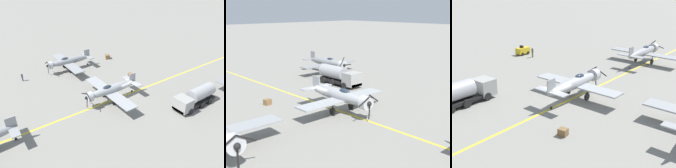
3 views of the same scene
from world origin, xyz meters
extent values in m
plane|color=gray|center=(0.00, 0.00, 0.00)|extent=(400.00, 400.00, 0.00)
cube|color=yellow|center=(0.00, 0.00, 0.00)|extent=(0.30, 160.00, 0.01)
ellipsoid|color=gray|center=(-13.72, -15.93, 2.05)|extent=(1.50, 9.50, 1.42)
cylinder|color=#B7B7BC|center=(-13.72, -11.48, 2.05)|extent=(1.57, 0.90, 1.58)
ellipsoid|color=#232D3D|center=(-13.72, -14.79, 2.61)|extent=(0.80, 1.70, 0.76)
cube|color=gray|center=(-13.72, -15.17, 1.71)|extent=(12.00, 2.10, 0.16)
cube|color=gray|center=(-13.72, -20.02, 2.20)|extent=(4.40, 1.10, 0.12)
cube|color=gray|center=(-13.72, -20.02, 2.85)|extent=(0.14, 1.30, 1.60)
sphere|color=black|center=(-13.72, -10.98, 2.05)|extent=(0.56, 0.56, 0.56)
cube|color=black|center=(-14.60, -10.98, 2.06)|extent=(1.75, 0.06, 0.17)
cube|color=black|center=(-13.30, -10.98, 1.29)|extent=(0.98, 0.06, 1.60)
cube|color=black|center=(-13.28, -10.98, 2.80)|extent=(1.02, 0.06, 1.57)
cylinder|color=black|center=(-15.22, -15.17, 1.08)|extent=(0.14, 0.14, 1.26)
cylinder|color=black|center=(-15.22, -15.17, 0.45)|extent=(0.22, 0.90, 0.90)
cylinder|color=black|center=(-12.22, -15.17, 1.08)|extent=(0.14, 0.14, 1.26)
cylinder|color=black|center=(-12.22, -15.17, 0.45)|extent=(0.22, 0.90, 0.90)
cylinder|color=black|center=(-13.72, -20.08, 0.18)|extent=(0.12, 0.36, 0.36)
ellipsoid|color=#97999C|center=(0.18, 2.57, 2.05)|extent=(1.50, 9.50, 1.42)
cylinder|color=#B7B7BC|center=(0.18, 7.02, 2.05)|extent=(1.58, 0.90, 1.58)
ellipsoid|color=#232D3D|center=(0.18, 3.71, 2.61)|extent=(0.80, 1.70, 0.76)
cube|color=#97999C|center=(0.18, 3.33, 1.71)|extent=(12.00, 2.10, 0.16)
cube|color=#97999C|center=(0.18, -1.52, 2.20)|extent=(4.40, 1.10, 0.12)
cube|color=#97999C|center=(0.18, -1.52, 2.85)|extent=(0.14, 1.30, 1.60)
sphere|color=black|center=(0.18, 7.52, 2.05)|extent=(0.56, 0.56, 0.56)
cube|color=black|center=(0.11, 7.52, 1.18)|extent=(0.28, 0.06, 1.76)
cube|color=black|center=(0.97, 7.52, 2.43)|extent=(1.64, 0.06, 0.88)
cube|color=black|center=(-0.54, 7.52, 2.55)|extent=(1.52, 0.06, 1.11)
cylinder|color=black|center=(-1.32, 3.33, 1.08)|extent=(0.14, 0.14, 1.26)
cylinder|color=black|center=(-1.32, 3.33, 0.45)|extent=(0.22, 0.90, 0.90)
cylinder|color=black|center=(1.68, 3.33, 1.08)|extent=(0.14, 0.14, 1.26)
cylinder|color=black|center=(1.68, 3.33, 0.45)|extent=(0.22, 0.90, 0.90)
cylinder|color=black|center=(0.18, -1.58, 0.18)|extent=(0.12, 0.36, 0.36)
cylinder|color=#B7B7BC|center=(15.24, 7.50, 2.05)|extent=(1.57, 0.90, 1.58)
sphere|color=black|center=(15.24, 8.00, 2.05)|extent=(0.56, 0.56, 0.56)
cube|color=black|center=(16.00, 8.00, 2.50)|extent=(1.58, 0.06, 1.01)
cube|color=black|center=(14.48, 8.00, 2.48)|extent=(1.59, 0.06, 0.98)
cube|color=black|center=(15.25, 8.00, 1.18)|extent=(0.16, 0.06, 1.75)
cylinder|color=black|center=(13.74, 3.81, 1.08)|extent=(0.14, 0.14, 1.26)
cylinder|color=black|center=(13.74, 3.81, 0.45)|extent=(0.22, 0.90, 0.90)
cube|color=black|center=(-8.82, -7.03, 0.62)|extent=(2.25, 8.00, 0.40)
cube|color=#999993|center=(-8.82, -4.07, 1.42)|extent=(2.50, 2.08, 2.00)
cylinder|color=#9E9EA3|center=(-8.82, -8.35, 1.93)|extent=(2.10, 4.96, 2.10)
cylinder|color=black|center=(-10.01, -4.55, 0.50)|extent=(0.30, 1.00, 1.00)
cylinder|color=black|center=(-7.64, -4.55, 0.50)|extent=(0.30, 1.00, 1.00)
cylinder|color=black|center=(-10.01, -7.43, 0.50)|extent=(0.30, 1.00, 1.00)
cylinder|color=black|center=(-7.64, -7.43, 0.50)|extent=(0.30, 1.00, 1.00)
cylinder|color=black|center=(-10.01, -9.51, 0.50)|extent=(0.30, 1.00, 1.00)
cylinder|color=black|center=(-7.64, -9.51, 0.50)|extent=(0.30, 1.00, 1.00)
cube|color=brown|center=(5.10, -5.34, 0.36)|extent=(0.97, 0.85, 0.72)
camera|label=1|loc=(-25.15, 20.61, 19.88)|focal=35.00mm
camera|label=2|loc=(24.08, 28.76, 12.00)|focal=50.00mm
camera|label=3|loc=(22.24, -25.80, 14.83)|focal=50.00mm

